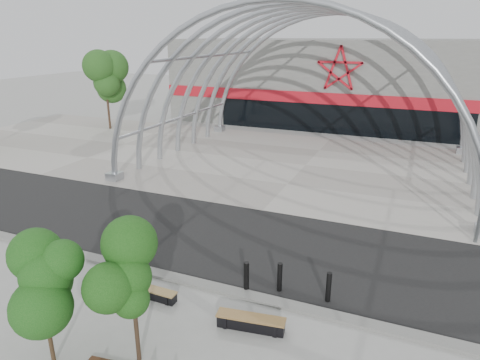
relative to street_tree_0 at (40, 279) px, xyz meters
name	(u,v)px	position (x,y,z in m)	size (l,w,h in m)	color
ground	(197,280)	(1.68, 5.13, -2.61)	(140.00, 140.00, 0.00)	#9A9A94
road	(236,240)	(1.68, 8.63, -2.60)	(140.00, 7.00, 0.02)	black
forecourt	(305,165)	(1.68, 20.63, -2.59)	(60.00, 17.00, 0.04)	#9E988E
kerb	(194,282)	(1.68, 4.88, -2.55)	(60.00, 0.50, 0.12)	slate
arena_building	(352,81)	(1.68, 38.58, 1.38)	(34.00, 15.24, 8.00)	slate
vault_canopy	(305,165)	(1.68, 20.63, -2.60)	(20.80, 15.80, 20.36)	#A4A9AF
street_tree_0	(40,279)	(0.00, 0.00, 0.00)	(1.59, 1.59, 3.64)	#332513
street_tree_1	(132,277)	(2.10, 0.97, -0.01)	(1.53, 1.53, 3.63)	black
bench_0	(153,293)	(0.81, 3.59, -2.43)	(1.76, 0.42, 0.37)	black
bench_1	(251,323)	(4.45, 3.38, -2.40)	(2.15, 0.75, 0.44)	black
bollard_0	(61,280)	(-2.31, 2.67, -2.15)	(0.15, 0.15, 0.93)	black
bollard_1	(126,247)	(-1.73, 5.56, -2.17)	(0.14, 0.14, 0.89)	black
bollard_2	(246,277)	(3.58, 5.16, -2.04)	(0.18, 0.18, 1.14)	black
bollard_3	(280,277)	(4.63, 5.64, -2.07)	(0.17, 0.17, 1.09)	black
bollard_4	(329,287)	(6.31, 5.69, -2.07)	(0.17, 0.17, 1.08)	black
bg_tree_0	(105,79)	(-18.32, 25.13, 2.02)	(3.00, 3.00, 6.45)	black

